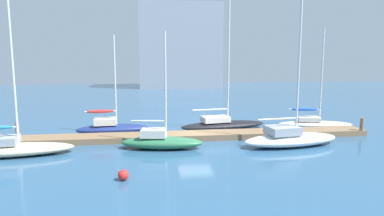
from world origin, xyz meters
TOP-DOWN VIEW (x-y plane):
  - ground_plane at (0.00, 0.00)m, footprint 120.00×120.00m
  - dock_pier at (0.00, 0.00)m, footprint 26.30×2.03m
  - dock_piling_near_end at (-12.75, 0.87)m, footprint 0.28×0.28m
  - dock_piling_far_end at (12.75, -0.87)m, footprint 0.28×0.28m
  - sailboat_0 at (-11.82, -2.94)m, footprint 7.32×2.71m
  - sailboat_1 at (-6.32, 2.42)m, footprint 5.76×2.22m
  - sailboat_2 at (-2.68, -2.57)m, footprint 5.55×2.48m
  - sailboat_3 at (2.72, 2.90)m, footprint 7.65×3.21m
  - sailboat_4 at (6.04, -3.00)m, footprint 7.10×3.23m
  - sailboat_5 at (10.78, 2.68)m, footprint 6.47×2.89m
  - mooring_buoy_red at (-4.75, -8.16)m, footprint 0.53×0.53m
  - harbor_building_distant at (3.61, 49.59)m, footprint 16.91×12.95m

SIDE VIEW (x-z plane):
  - ground_plane at x=0.00m, z-range 0.00..0.00m
  - dock_pier at x=0.00m, z-range 0.00..0.42m
  - mooring_buoy_red at x=-4.75m, z-range 0.00..0.53m
  - sailboat_5 at x=10.78m, z-range -3.75..4.68m
  - sailboat_2 at x=-2.68m, z-range -3.25..4.31m
  - sailboat_3 at x=2.72m, z-range -5.41..6.49m
  - sailboat_1 at x=-6.32m, z-range -3.30..4.40m
  - sailboat_4 at x=6.04m, z-range -4.47..5.59m
  - sailboat_0 at x=-11.82m, z-range -5.50..6.65m
  - dock_piling_near_end at x=-12.75m, z-range 0.00..1.39m
  - dock_piling_far_end at x=12.75m, z-range 0.00..1.39m
  - harbor_building_distant at x=3.61m, z-range 0.00..17.36m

